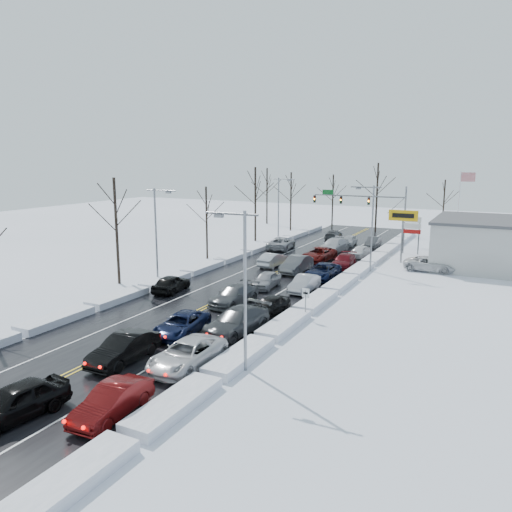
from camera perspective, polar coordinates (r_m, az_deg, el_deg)
The scene contains 46 objects.
ground at distance 47.69m, azimuth -0.05°, elevation -3.12°, with size 160.00×160.00×0.00m, color silver.
road_surface at distance 49.42m, azimuth 1.00°, elevation -2.60°, with size 14.00×84.00×0.01m, color black.
snow_bank_left at distance 53.09m, azimuth -6.41°, elevation -1.71°, with size 1.74×72.00×0.56m, color silver.
snow_bank_right at distance 46.72m, azimuth 9.43°, elevation -3.57°, with size 1.74×72.00×0.56m, color silver.
traffic_signal_mast at distance 71.65m, azimuth 12.71°, elevation 5.85°, with size 13.28×0.39×8.00m.
tires_plus_sign at distance 58.54m, azimuth 16.46°, elevation 4.06°, with size 3.20×0.34×6.00m.
used_vehicles_sign at distance 64.62m, azimuth 17.37°, elevation 3.14°, with size 2.20×0.22×4.65m.
speed_limit_sign at distance 36.97m, azimuth 5.69°, elevation -4.79°, with size 0.55×0.09×2.35m.
flagpole at distance 71.68m, azimuth 22.28°, elevation 5.66°, with size 1.87×1.20×10.00m.
streetlight_se at distance 27.19m, azimuth -1.64°, elevation -2.55°, with size 3.20×0.25×9.00m.
streetlight_ne at distance 53.13m, azimuth 12.95°, elevation 3.90°, with size 3.20×0.25×9.00m.
streetlight_sw at distance 47.75m, azimuth -11.19°, elevation 3.18°, with size 3.20×0.25×9.00m.
streetlight_nw at distance 71.75m, azimuth 2.73°, elevation 5.98°, with size 3.20×0.25×9.00m.
tree_left_b at distance 48.10m, azimuth -15.76°, elevation 5.05°, with size 4.00×4.00×10.00m.
tree_left_c at distance 58.68m, azimuth -5.70°, elevation 5.41°, with size 3.40×3.40×8.50m.
tree_left_d at distance 71.04m, azimuth -0.08°, elevation 7.58°, with size 4.20×4.20×10.50m.
tree_left_e at distance 81.79m, azimuth 4.02°, elevation 7.53°, with size 3.80×3.80×9.50m.
tree_far_a at distance 90.18m, azimuth 1.27°, elevation 8.11°, with size 4.00×4.00×10.00m.
tree_far_b at distance 86.68m, azimuth 8.79°, elevation 7.40°, with size 3.60×3.60×9.00m.
tree_far_c at distance 82.51m, azimuth 13.71°, elevation 8.01°, with size 4.40×4.40×11.00m.
tree_far_d at distance 82.40m, azimuth 20.71°, elevation 6.39°, with size 3.40×3.40×8.50m.
queued_car_0 at distance 26.39m, azimuth -25.63°, elevation -16.45°, with size 1.99×4.95×1.69m, color black.
queued_car_1 at distance 30.87m, azimuth -14.78°, elevation -11.60°, with size 1.74×4.99×1.64m, color black.
queued_car_2 at distance 34.57m, azimuth -8.47°, elevation -8.84°, with size 2.36×5.12×1.42m, color black.
queued_car_3 at distance 40.99m, azimuth -2.57°, elevation -5.52°, with size 2.15×5.28×1.53m, color #44474A.
queued_car_4 at distance 46.06m, azimuth 1.17°, elevation -3.63°, with size 1.73×4.30×1.46m, color gray.
queued_car_5 at distance 52.23m, azimuth 4.63°, elevation -1.89°, with size 1.82×5.23×1.72m, color #45474A.
queued_car_6 at distance 58.19m, azimuth 7.16°, elevation -0.59°, with size 2.64×5.74×1.59m, color #540D0B.
queued_car_7 at distance 64.20m, azimuth 8.87°, elevation 0.47°, with size 2.39×5.88×1.71m, color #ACAFB5.
queued_car_8 at distance 69.25m, azimuth 10.55°, elevation 1.19°, with size 1.69×4.20×1.43m, color #A9ACB1.
queued_car_9 at distance 25.13m, azimuth -16.00°, elevation -17.18°, with size 1.58×4.54×1.50m, color #530B0B.
queued_car_10 at distance 29.50m, azimuth -7.84°, elevation -12.43°, with size 2.55×5.53×1.54m, color silver.
queued_car_11 at distance 34.50m, azimuth -2.23°, elevation -8.77°, with size 2.37×5.84×1.69m, color #383B3D.
queued_car_12 at distance 38.27m, azimuth 1.57°, elevation -6.74°, with size 1.70×4.21×1.44m, color black.
queued_car_13 at distance 44.94m, azimuth 5.52°, elevation -4.06°, with size 1.56×4.46×1.47m, color #98999F.
queued_car_14 at distance 49.83m, azimuth 7.61°, elevation -2.59°, with size 2.50×5.43×1.51m, color black.
queued_car_15 at distance 55.35m, azimuth 10.00°, elevation -1.28°, with size 2.01×4.93×1.43m, color #530B11.
queued_car_16 at distance 61.52m, azimuth 11.78°, elevation -0.10°, with size 1.62×4.03×1.37m, color silver.
queued_car_17 at distance 68.94m, azimuth 13.23°, elevation 1.03°, with size 1.42×4.07×1.34m, color #3D3F42.
oncoming_car_0 at distance 55.06m, azimuth 1.96°, elevation -1.18°, with size 1.58×4.55×1.50m, color #AEB1B6.
oncoming_car_1 at distance 65.29m, azimuth 2.91°, elevation 0.76°, with size 2.72×5.90×1.64m, color #9EA1A6.
oncoming_car_2 at distance 74.45m, azimuth 8.81°, elevation 1.93°, with size 1.96×4.83×1.40m, color #424547.
oncoming_car_3 at distance 45.28m, azimuth -9.63°, elevation -4.05°, with size 1.83×4.56×1.55m, color black.
parked_car_0 at distance 55.78m, azimuth 19.30°, elevation -1.65°, with size 2.51×5.45×1.52m, color silver.
parked_car_1 at distance 57.94m, azimuth 22.51°, elevation -1.41°, with size 2.39×5.88×1.71m, color #3C3E41.
parked_car_2 at distance 64.11m, azimuth 21.04°, elevation -0.17°, with size 1.61×4.00×1.36m, color black.
Camera 1 is at (20.93, -41.21, 11.74)m, focal length 35.00 mm.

